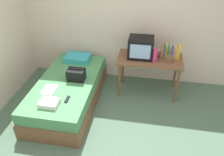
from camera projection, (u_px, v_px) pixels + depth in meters
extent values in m
plane|color=#4C6B56|center=(103.00, 146.00, 3.28)|extent=(8.00, 8.00, 0.00)
cube|color=beige|center=(123.00, 17.00, 4.20)|extent=(5.20, 0.10, 2.60)
cube|color=brown|center=(69.00, 96.00, 4.05)|extent=(1.00, 2.00, 0.28)
cube|color=#4C935B|center=(67.00, 85.00, 3.92)|extent=(0.97, 1.94, 0.21)
cube|color=brown|center=(150.00, 59.00, 4.01)|extent=(1.16, 0.60, 0.04)
cylinder|color=brown|center=(119.00, 80.00, 4.10)|extent=(0.05, 0.05, 0.70)
cylinder|color=brown|center=(177.00, 86.00, 3.95)|extent=(0.05, 0.05, 0.70)
cylinder|color=brown|center=(123.00, 67.00, 4.49)|extent=(0.05, 0.05, 0.70)
cylinder|color=brown|center=(175.00, 72.00, 4.34)|extent=(0.05, 0.05, 0.70)
cube|color=black|center=(141.00, 47.00, 3.96)|extent=(0.44, 0.38, 0.36)
cube|color=#8CB2E0|center=(140.00, 52.00, 3.79)|extent=(0.35, 0.01, 0.26)
cylinder|color=#E53372|center=(155.00, 55.00, 3.82)|extent=(0.08, 0.08, 0.25)
cube|color=#CC7233|center=(162.00, 51.00, 4.00)|extent=(0.04, 0.15, 0.20)
cube|color=#2D5699|center=(164.00, 51.00, 3.99)|extent=(0.04, 0.15, 0.23)
cube|color=gold|center=(166.00, 51.00, 3.98)|extent=(0.02, 0.14, 0.25)
cube|color=#337F47|center=(168.00, 51.00, 3.98)|extent=(0.04, 0.15, 0.24)
cube|color=gray|center=(170.00, 51.00, 3.97)|extent=(0.02, 0.13, 0.24)
cube|color=#7A3D89|center=(172.00, 52.00, 3.98)|extent=(0.04, 0.16, 0.19)
cube|color=gray|center=(174.00, 52.00, 3.96)|extent=(0.04, 0.15, 0.23)
cube|color=gold|center=(176.00, 52.00, 3.96)|extent=(0.03, 0.17, 0.20)
cube|color=gold|center=(179.00, 52.00, 3.95)|extent=(0.03, 0.15, 0.24)
cube|color=brown|center=(169.00, 59.00, 3.82)|extent=(0.11, 0.02, 0.15)
cube|color=#33A8B7|center=(77.00, 58.00, 4.42)|extent=(0.49, 0.36, 0.10)
cube|color=black|center=(76.00, 75.00, 3.82)|extent=(0.30, 0.20, 0.20)
cylinder|color=black|center=(75.00, 69.00, 3.76)|extent=(0.24, 0.02, 0.02)
cube|color=white|center=(49.00, 89.00, 3.63)|extent=(0.21, 0.29, 0.01)
cube|color=black|center=(67.00, 99.00, 3.41)|extent=(0.04, 0.16, 0.02)
cube|color=white|center=(49.00, 103.00, 3.29)|extent=(0.28, 0.22, 0.07)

